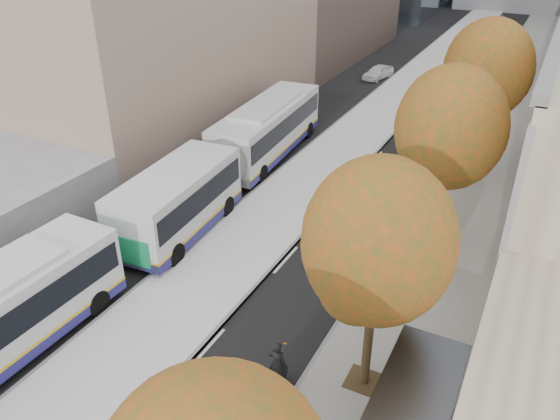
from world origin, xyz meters
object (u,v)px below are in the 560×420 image
Objects in this scene: bus_far at (235,154)px; cyclist at (277,375)px; distant_car at (378,72)px; bus_shelter at (422,404)px.

cyclist is (8.69, -11.96, -0.93)m from bus_far.
distant_car is (-8.34, 35.12, -0.16)m from cyclist.
bus_far is 9.18× the size of cyclist.
bus_far is 23.19m from distant_car.
distant_car is at bearing 100.58° from cyclist.
distant_car is (-12.67, 35.57, -1.60)m from bus_shelter.
bus_far is (-13.01, 12.41, -0.51)m from bus_shelter.
bus_far reaches higher than bus_shelter.
bus_shelter reaches higher than cyclist.
cyclist reaches higher than distant_car.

